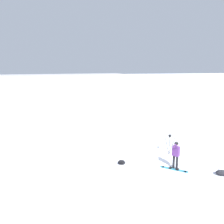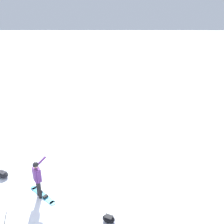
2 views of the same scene
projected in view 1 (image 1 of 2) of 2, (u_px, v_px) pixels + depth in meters
name	position (u px, v px, depth m)	size (l,w,h in m)	color
ground_plane	(163.00, 165.00, 14.92)	(300.00, 300.00, 0.00)	white
snowboarder	(176.00, 152.00, 14.21)	(0.73, 0.58, 1.80)	black
snowboard	(174.00, 169.00, 14.34)	(1.24, 1.38, 0.10)	teal
gear_bag_large	(122.00, 162.00, 15.07)	(0.51, 0.59, 0.25)	black
camera_tripod	(170.00, 141.00, 16.57)	(0.71, 0.62, 1.47)	#262628
gear_bag_small	(222.00, 173.00, 13.55)	(0.66, 0.79, 0.29)	black
distant_ridge	(59.00, 81.00, 68.02)	(16.55, 41.40, 3.56)	#B0B0B4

